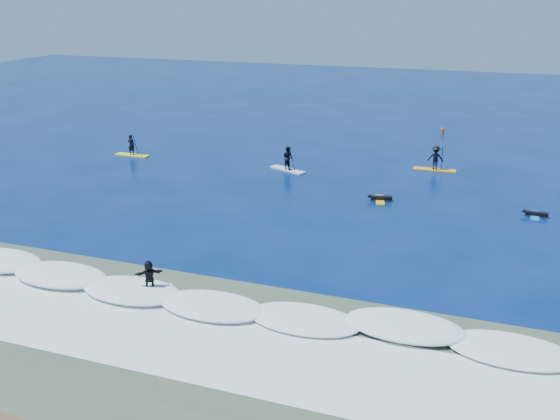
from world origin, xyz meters
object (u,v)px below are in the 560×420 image
(prone_paddler_near, at_px, (380,199))
(wave_surfer, at_px, (149,277))
(marker_buoy, at_px, (442,131))
(sup_paddler_left, at_px, (132,148))
(sup_paddler_center, at_px, (288,160))
(prone_paddler_far, at_px, (535,215))
(sup_paddler_right, at_px, (435,159))

(prone_paddler_near, bearing_deg, wave_surfer, 142.54)
(prone_paddler_near, bearing_deg, marker_buoy, -18.33)
(sup_paddler_left, height_order, prone_paddler_near, sup_paddler_left)
(sup_paddler_center, relative_size, wave_surfer, 1.61)
(prone_paddler_far, relative_size, marker_buoy, 2.69)
(sup_paddler_right, height_order, prone_paddler_near, sup_paddler_right)
(sup_paddler_left, xyz_separation_m, prone_paddler_far, (30.90, -4.46, -0.50))
(sup_paddler_right, distance_m, prone_paddler_near, 8.98)
(prone_paddler_near, bearing_deg, sup_paddler_right, -30.09)
(sup_paddler_left, bearing_deg, prone_paddler_far, -8.03)
(prone_paddler_near, bearing_deg, sup_paddler_left, 63.66)
(prone_paddler_near, bearing_deg, sup_paddler_center, 44.65)
(marker_buoy, bearing_deg, wave_surfer, -102.78)
(prone_paddler_near, distance_m, wave_surfer, 17.97)
(prone_paddler_near, relative_size, prone_paddler_far, 1.11)
(sup_paddler_left, distance_m, sup_paddler_right, 24.32)
(prone_paddler_near, xyz_separation_m, marker_buoy, (1.61, 21.97, 0.16))
(sup_paddler_center, xyz_separation_m, prone_paddler_far, (17.37, -4.65, -0.67))
(sup_paddler_left, height_order, sup_paddler_center, sup_paddler_center)
(sup_paddler_left, bearing_deg, prone_paddler_near, -12.03)
(sup_paddler_right, bearing_deg, marker_buoy, 91.51)
(sup_paddler_left, relative_size, sup_paddler_right, 0.92)
(sup_paddler_right, xyz_separation_m, prone_paddler_far, (6.90, -8.40, -0.72))
(marker_buoy, bearing_deg, sup_paddler_left, -143.21)
(sup_paddler_left, bearing_deg, marker_buoy, 36.97)
(sup_paddler_center, height_order, prone_paddler_near, sup_paddler_center)
(sup_paddler_center, bearing_deg, wave_surfer, -63.49)
(sup_paddler_center, height_order, marker_buoy, sup_paddler_center)
(sup_paddler_right, bearing_deg, prone_paddler_far, -52.72)
(sup_paddler_left, height_order, prone_paddler_far, sup_paddler_left)
(sup_paddler_center, distance_m, marker_buoy, 19.64)
(prone_paddler_far, xyz_separation_m, marker_buoy, (-7.75, 21.77, 0.17))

